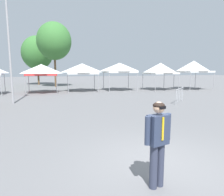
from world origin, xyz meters
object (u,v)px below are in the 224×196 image
object	(u,v)px
canopy_tent_far_right	(161,69)
crowd_barrier_near_person	(180,93)
canopy_tent_far_left	(120,68)
tree_behind_tents_center	(54,41)
canopy_tent_center	(194,67)
person_foreground	(158,139)
canopy_tent_left_of_center	(82,69)
canopy_tent_behind_center	(41,70)
light_pole_near_lift	(9,40)
tree_behind_tents_right	(37,53)

from	to	relation	value
canopy_tent_far_right	crowd_barrier_near_person	bearing A→B (deg)	-112.35
canopy_tent_far_left	tree_behind_tents_center	xyz separation A→B (m)	(-7.03, 7.05, 3.65)
canopy_tent_center	tree_behind_tents_center	distance (m)	18.54
person_foreground	tree_behind_tents_center	world-z (taller)	tree_behind_tents_center
canopy_tent_left_of_center	canopy_tent_far_left	xyz separation A→B (m)	(4.34, -0.22, 0.12)
canopy_tent_behind_center	canopy_tent_far_left	xyz separation A→B (m)	(8.59, 0.08, 0.23)
light_pole_near_lift	tree_behind_tents_center	size ratio (longest dim) A/B	0.87
canopy_tent_left_of_center	person_foreground	size ratio (longest dim) A/B	1.98
canopy_tent_far_right	canopy_tent_center	bearing A→B (deg)	-8.10
canopy_tent_far_left	tree_behind_tents_center	world-z (taller)	tree_behind_tents_center
canopy_tent_far_left	canopy_tent_far_right	xyz separation A→B (m)	(4.81, -0.92, -0.07)
crowd_barrier_near_person	person_foreground	bearing A→B (deg)	-128.03
canopy_tent_left_of_center	tree_behind_tents_right	bearing A→B (deg)	113.15
canopy_tent_center	crowd_barrier_near_person	distance (m)	11.58
tree_behind_tents_right	person_foreground	bearing A→B (deg)	-83.11
crowd_barrier_near_person	light_pole_near_lift	bearing A→B (deg)	164.43
canopy_tent_center	tree_behind_tents_right	distance (m)	23.34
light_pole_near_lift	crowd_barrier_near_person	size ratio (longest dim) A/B	4.78
canopy_tent_behind_center	canopy_tent_center	xyz separation A→B (m)	(17.63, -1.44, 0.39)
canopy_tent_far_left	tree_behind_tents_center	size ratio (longest dim) A/B	0.41
tree_behind_tents_right	crowd_barrier_near_person	world-z (taller)	tree_behind_tents_right
canopy_tent_behind_center	canopy_tent_center	size ratio (longest dim) A/B	0.89
canopy_tent_left_of_center	tree_behind_tents_right	xyz separation A→B (m)	(-5.21, 12.19, 2.57)
canopy_tent_far_right	tree_behind_tents_center	xyz separation A→B (m)	(-11.84, 7.97, 3.72)
person_foreground	light_pole_near_lift	xyz separation A→B (m)	(-4.58, 12.12, 3.36)
canopy_tent_left_of_center	canopy_tent_far_right	xyz separation A→B (m)	(9.15, -1.14, 0.04)
canopy_tent_behind_center	crowd_barrier_near_person	xyz separation A→B (m)	(9.76, -9.68, -1.63)
canopy_tent_far_left	canopy_tent_left_of_center	bearing A→B (deg)	177.08
canopy_tent_left_of_center	canopy_tent_far_right	bearing A→B (deg)	-7.10
canopy_tent_center	light_pole_near_lift	size ratio (longest dim) A/B	0.46
canopy_tent_far_left	person_foreground	xyz separation A→B (m)	(-5.79, -18.67, -1.58)
canopy_tent_behind_center	canopy_tent_center	bearing A→B (deg)	-4.66
light_pole_near_lift	tree_behind_tents_center	bearing A→B (deg)	76.17
person_foreground	canopy_tent_far_left	bearing A→B (deg)	72.76
canopy_tent_left_of_center	light_pole_near_lift	distance (m)	9.27
canopy_tent_behind_center	tree_behind_tents_right	world-z (taller)	tree_behind_tents_right
canopy_tent_far_left	tree_behind_tents_right	bearing A→B (deg)	127.58
canopy_tent_behind_center	canopy_tent_left_of_center	xyz separation A→B (m)	(4.25, 0.31, 0.11)
canopy_tent_far_right	crowd_barrier_near_person	distance (m)	9.73
crowd_barrier_near_person	canopy_tent_left_of_center	bearing A→B (deg)	118.88
tree_behind_tents_center	canopy_tent_far_right	bearing A→B (deg)	-33.95
canopy_tent_left_of_center	canopy_tent_far_left	distance (m)	4.35
canopy_tent_center	crowd_barrier_near_person	bearing A→B (deg)	-133.65
canopy_tent_left_of_center	tree_behind_tents_center	size ratio (longest dim) A/B	0.40
canopy_tent_left_of_center	canopy_tent_far_right	world-z (taller)	canopy_tent_far_right
canopy_tent_far_right	tree_behind_tents_right	distance (m)	19.75
canopy_tent_far_right	canopy_tent_far_left	bearing A→B (deg)	169.18
canopy_tent_far_left	canopy_tent_far_right	world-z (taller)	canopy_tent_far_right
canopy_tent_center	light_pole_near_lift	world-z (taller)	light_pole_near_lift
canopy_tent_far_right	tree_behind_tents_right	bearing A→B (deg)	137.13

